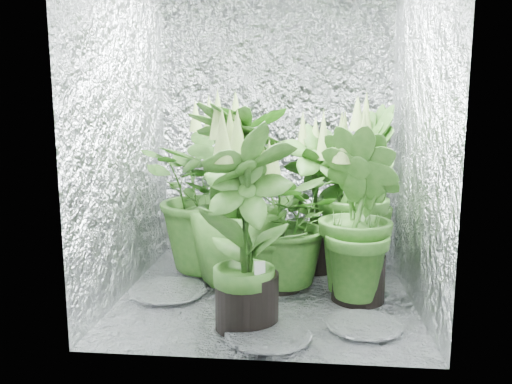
{
  "coord_description": "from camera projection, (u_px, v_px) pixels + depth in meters",
  "views": [
    {
      "loc": [
        0.2,
        -2.73,
        1.04
      ],
      "look_at": [
        -0.06,
        0.0,
        0.58
      ],
      "focal_mm": 35.0,
      "sensor_mm": 36.0,
      "label": 1
    }
  ],
  "objects": [
    {
      "name": "ground",
      "position": [
        267.0,
        291.0,
        2.88
      ],
      "size": [
        1.6,
        1.6,
        0.0
      ],
      "primitive_type": "plane",
      "color": "silver",
      "rests_on": "ground"
    },
    {
      "name": "walls",
      "position": [
        267.0,
        116.0,
        2.71
      ],
      "size": [
        1.62,
        1.62,
        2.0
      ],
      "color": "silver",
      "rests_on": "ground"
    },
    {
      "name": "plant_a",
      "position": [
        214.0,
        190.0,
        3.16
      ],
      "size": [
        1.2,
        1.2,
        1.12
      ],
      "rotation": [
        0.0,
        0.0,
        0.38
      ],
      "color": "black",
      "rests_on": "ground"
    },
    {
      "name": "plant_b",
      "position": [
        315.0,
        201.0,
        3.2
      ],
      "size": [
        0.64,
        0.64,
        1.02
      ],
      "rotation": [
        0.0,
        0.0,
        0.42
      ],
      "color": "black",
      "rests_on": "ground"
    },
    {
      "name": "plant_c",
      "position": [
        356.0,
        190.0,
        3.19
      ],
      "size": [
        0.72,
        0.72,
        1.14
      ],
      "rotation": [
        0.0,
        0.0,
        1.26
      ],
      "color": "black",
      "rests_on": "ground"
    },
    {
      "name": "plant_d",
      "position": [
        237.0,
        198.0,
        2.9
      ],
      "size": [
        0.8,
        0.8,
        1.15
      ],
      "rotation": [
        0.0,
        0.0,
        2.61
      ],
      "color": "black",
      "rests_on": "ground"
    },
    {
      "name": "plant_e",
      "position": [
        280.0,
        221.0,
        2.86
      ],
      "size": [
        0.78,
        0.78,
        0.87
      ],
      "rotation": [
        0.0,
        0.0,
        3.26
      ],
      "color": "black",
      "rests_on": "ground"
    },
    {
      "name": "plant_f",
      "position": [
        247.0,
        231.0,
        2.33
      ],
      "size": [
        0.71,
        0.71,
        1.06
      ],
      "rotation": [
        0.0,
        0.0,
        3.82
      ],
      "color": "black",
      "rests_on": "ground"
    },
    {
      "name": "plant_g",
      "position": [
        360.0,
        217.0,
        2.67
      ],
      "size": [
        0.68,
        0.68,
        1.03
      ],
      "rotation": [
        0.0,
        0.0,
        5.17
      ],
      "color": "black",
      "rests_on": "ground"
    },
    {
      "name": "circulation_fan",
      "position": [
        362.0,
        246.0,
        3.24
      ],
      "size": [
        0.19,
        0.32,
        0.38
      ],
      "rotation": [
        0.0,
        0.0,
        0.33
      ],
      "color": "black",
      "rests_on": "ground"
    },
    {
      "name": "plant_label",
      "position": [
        260.0,
        270.0,
        2.32
      ],
      "size": [
        0.05,
        0.03,
        0.08
      ],
      "primitive_type": "cube",
      "rotation": [
        -0.21,
        0.0,
        0.17
      ],
      "color": "white",
      "rests_on": "plant_f"
    }
  ]
}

